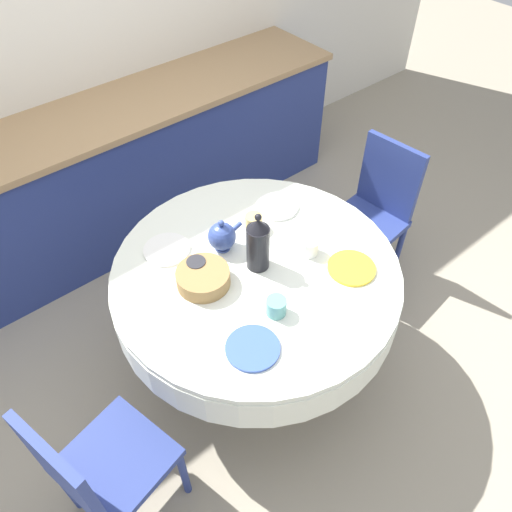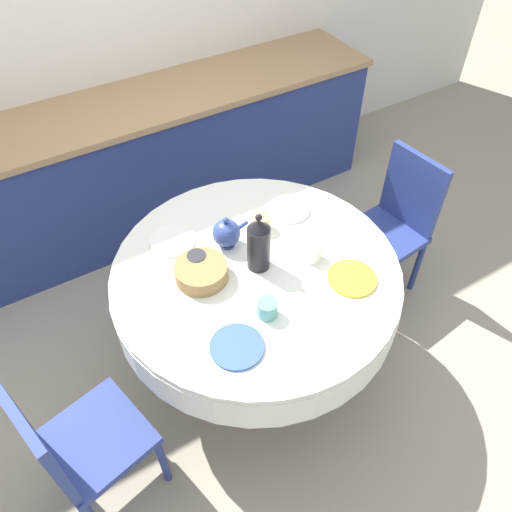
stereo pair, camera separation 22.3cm
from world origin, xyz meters
name	(u,v)px [view 2 (the right image)]	position (x,y,z in m)	size (l,w,h in m)	color
ground_plane	(256,359)	(0.00, 0.00, 0.00)	(12.00, 12.00, 0.00)	#9E937F
wall_back	(102,20)	(0.00, 1.77, 1.30)	(7.00, 0.05, 2.60)	silver
kitchen_counter	(146,164)	(0.00, 1.44, 0.46)	(3.24, 0.64, 0.93)	navy
dining_table	(256,285)	(0.00, 0.00, 0.65)	(1.35, 1.35, 0.78)	olive
chair_left	(394,221)	(1.01, 0.11, 0.51)	(0.44, 0.44, 0.92)	navy
chair_right	(75,444)	(-0.99, -0.23, 0.51)	(0.48, 0.48, 0.92)	navy
plate_near_left	(237,347)	(-0.29, -0.33, 0.78)	(0.22, 0.22, 0.01)	#3856AD
cup_near_left	(267,308)	(-0.10, -0.25, 0.82)	(0.09, 0.09, 0.08)	#5BA39E
plate_near_right	(352,278)	(0.34, -0.28, 0.78)	(0.22, 0.22, 0.01)	yellow
cup_near_right	(313,252)	(0.26, -0.08, 0.82)	(0.09, 0.09, 0.08)	white
plate_far_left	(173,241)	(-0.26, 0.36, 0.78)	(0.22, 0.22, 0.01)	white
cup_far_left	(197,261)	(-0.23, 0.14, 0.82)	(0.09, 0.09, 0.08)	#28282D
plate_far_right	(289,209)	(0.35, 0.26, 0.78)	(0.22, 0.22, 0.01)	white
cup_far_right	(262,222)	(0.16, 0.21, 0.82)	(0.09, 0.09, 0.08)	#DBB766
coffee_carafe	(259,244)	(0.02, 0.01, 0.91)	(0.10, 0.10, 0.31)	black
teapot	(227,233)	(-0.04, 0.20, 0.85)	(0.18, 0.13, 0.18)	#33478E
bread_basket	(201,272)	(-0.24, 0.08, 0.81)	(0.24, 0.24, 0.08)	olive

